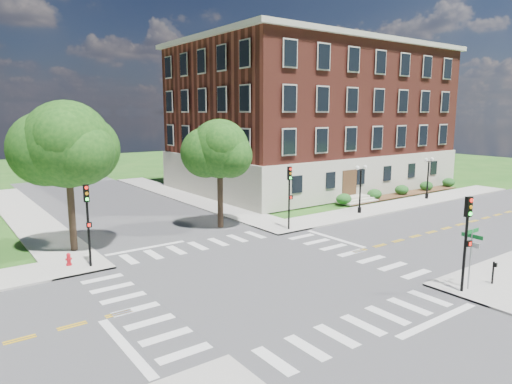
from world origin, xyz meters
TOP-DOWN VIEW (x-y plane):
  - ground at (0.00, 0.00)m, footprint 160.00×160.00m
  - road_ew at (0.00, 0.00)m, footprint 90.00×12.00m
  - road_ns at (0.00, 0.00)m, footprint 12.00×90.00m
  - sidewalk_ne at (15.38, 15.38)m, footprint 34.00×34.00m
  - crosswalk_east at (7.20, 0.00)m, footprint 2.20×10.20m
  - stop_bar_east at (8.80, 3.00)m, footprint 0.40×5.50m
  - main_building at (24.00, 21.99)m, footprint 30.60×22.40m
  - shrub_row at (27.00, 10.80)m, footprint 18.00×2.00m
  - tree_c at (-7.08, 10.81)m, footprint 5.45×5.45m
  - tree_d at (3.78, 10.38)m, footprint 4.47×4.47m
  - traffic_signal_se at (6.67, -7.77)m, footprint 0.35×0.40m
  - traffic_signal_ne at (7.63, 6.71)m, footprint 0.38×0.46m
  - traffic_signal_nw at (-7.16, 6.96)m, footprint 0.37×0.43m
  - twin_lamp_west at (16.44, 7.46)m, footprint 1.36×0.36m
  - twin_lamp_east at (27.31, 7.95)m, footprint 1.36×0.36m
  - street_sign_pole at (7.22, -7.77)m, footprint 1.10×1.10m
  - push_button_post at (8.89, -8.17)m, footprint 0.14×0.21m
  - fire_hydrant at (-8.14, 7.86)m, footprint 0.35×0.35m

SIDE VIEW (x-z plane):
  - ground at x=0.00m, z-range 0.00..0.00m
  - crosswalk_east at x=7.20m, z-range -0.01..0.01m
  - stop_bar_east at x=8.80m, z-range 0.00..0.00m
  - shrub_row at x=27.00m, z-range -0.65..0.65m
  - road_ew at x=0.00m, z-range 0.00..0.01m
  - road_ns at x=0.00m, z-range 0.00..0.01m
  - sidewalk_ne at x=15.38m, z-range 0.00..0.12m
  - fire_hydrant at x=-8.14m, z-range 0.09..0.84m
  - push_button_post at x=8.89m, z-range 0.20..1.40m
  - street_sign_pole at x=7.22m, z-range 0.76..3.86m
  - twin_lamp_west at x=16.44m, z-range 0.41..4.64m
  - twin_lamp_east at x=27.31m, z-range 0.41..4.64m
  - traffic_signal_se at x=6.67m, z-range 0.79..5.59m
  - traffic_signal_ne at x=7.63m, z-range 0.79..5.59m
  - traffic_signal_nw at x=-7.16m, z-range 0.79..5.59m
  - tree_d at x=3.78m, z-range 2.01..10.33m
  - tree_c at x=-7.08m, z-range 2.15..11.71m
  - main_building at x=24.00m, z-range 0.09..16.59m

